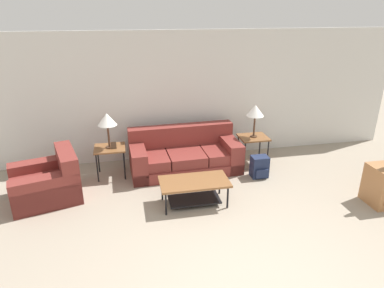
{
  "coord_description": "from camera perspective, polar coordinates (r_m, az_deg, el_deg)",
  "views": [
    {
      "loc": [
        -1.3,
        -2.72,
        2.98
      ],
      "look_at": [
        -0.2,
        2.63,
        0.8
      ],
      "focal_mm": 32.0,
      "sensor_mm": 36.0,
      "label": 1
    }
  ],
  "objects": [
    {
      "name": "backpack",
      "position": [
        6.56,
        11.18,
        -3.77
      ],
      "size": [
        0.31,
        0.31,
        0.41
      ],
      "color": "#1E2847",
      "rests_on": "ground_plane"
    },
    {
      "name": "couch",
      "position": [
        6.69,
        -1.26,
        -1.95
      ],
      "size": [
        2.13,
        1.05,
        0.82
      ],
      "color": "maroon",
      "rests_on": "ground_plane"
    },
    {
      "name": "table_lamp_right",
      "position": [
        6.79,
        10.51,
        5.42
      ],
      "size": [
        0.34,
        0.34,
        0.66
      ],
      "color": "#472D1E",
      "rests_on": "side_table_right"
    },
    {
      "name": "picture_frame",
      "position": [
        6.4,
        -12.94,
        -0.21
      ],
      "size": [
        0.1,
        0.04,
        0.13
      ],
      "color": "#4C3828",
      "rests_on": "side_table_left"
    },
    {
      "name": "table_lamp_left",
      "position": [
        6.32,
        -13.99,
        3.91
      ],
      "size": [
        0.34,
        0.34,
        0.66
      ],
      "color": "#472D1E",
      "rests_on": "side_table_left"
    },
    {
      "name": "side_table_right",
      "position": [
        6.98,
        10.18,
        0.76
      ],
      "size": [
        0.56,
        0.5,
        0.58
      ],
      "color": "brown",
      "rests_on": "ground_plane"
    },
    {
      "name": "coffee_table",
      "position": [
        5.52,
        0.38,
        -7.14
      ],
      "size": [
        1.1,
        0.58,
        0.42
      ],
      "color": "brown",
      "rests_on": "ground_plane"
    },
    {
      "name": "armchair",
      "position": [
        6.19,
        -22.88,
        -5.99
      ],
      "size": [
        1.25,
        1.19,
        0.8
      ],
      "color": "maroon",
      "rests_on": "ground_plane"
    },
    {
      "name": "wall_back",
      "position": [
        7.05,
        -0.66,
        7.98
      ],
      "size": [
        9.14,
        0.06,
        2.6
      ],
      "color": "silver",
      "rests_on": "ground_plane"
    },
    {
      "name": "side_table_left",
      "position": [
        6.52,
        -13.52,
        -1.03
      ],
      "size": [
        0.56,
        0.5,
        0.58
      ],
      "color": "brown",
      "rests_on": "ground_plane"
    }
  ]
}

